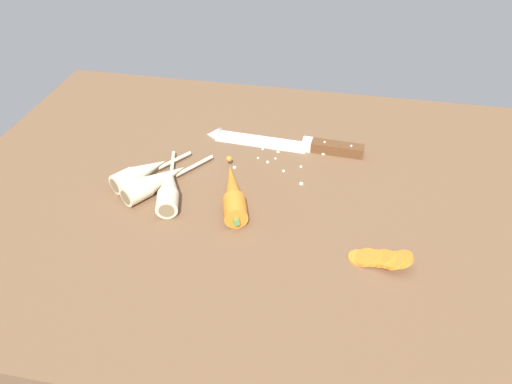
{
  "coord_description": "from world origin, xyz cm",
  "views": [
    {
      "loc": [
        14.89,
        -76.85,
        59.87
      ],
      "look_at": [
        0.0,
        -2.0,
        1.5
      ],
      "focal_mm": 36.2,
      "sensor_mm": 36.0,
      "label": 1
    }
  ],
  "objects_px": {
    "whole_carrot": "(233,193)",
    "parsnip_mid_left": "(156,182)",
    "parsnip_front": "(169,188)",
    "parsnip_mid_right": "(141,173)",
    "carrot_slice_stack": "(380,259)",
    "chefs_knife": "(281,142)"
  },
  "relations": [
    {
      "from": "whole_carrot",
      "to": "parsnip_mid_left",
      "type": "distance_m",
      "value": 0.15
    },
    {
      "from": "chefs_knife",
      "to": "whole_carrot",
      "type": "bearing_deg",
      "value": -104.26
    },
    {
      "from": "parsnip_mid_left",
      "to": "carrot_slice_stack",
      "type": "height_order",
      "value": "parsnip_mid_left"
    },
    {
      "from": "whole_carrot",
      "to": "parsnip_front",
      "type": "xyz_separation_m",
      "value": [
        -0.12,
        -0.01,
        -0.0
      ]
    },
    {
      "from": "chefs_knife",
      "to": "parsnip_front",
      "type": "distance_m",
      "value": 0.28
    },
    {
      "from": "whole_carrot",
      "to": "parsnip_mid_right",
      "type": "xyz_separation_m",
      "value": [
        -0.19,
        0.03,
        -0.0
      ]
    },
    {
      "from": "chefs_knife",
      "to": "whole_carrot",
      "type": "distance_m",
      "value": 0.22
    },
    {
      "from": "whole_carrot",
      "to": "parsnip_mid_right",
      "type": "bearing_deg",
      "value": 171.49
    },
    {
      "from": "parsnip_mid_left",
      "to": "parsnip_front",
      "type": "bearing_deg",
      "value": -25.36
    },
    {
      "from": "parsnip_front",
      "to": "chefs_knife",
      "type": "bearing_deg",
      "value": 51.63
    },
    {
      "from": "whole_carrot",
      "to": "parsnip_mid_left",
      "type": "relative_size",
      "value": 1.07
    },
    {
      "from": "parsnip_mid_left",
      "to": "parsnip_mid_right",
      "type": "distance_m",
      "value": 0.04
    },
    {
      "from": "parsnip_mid_left",
      "to": "carrot_slice_stack",
      "type": "bearing_deg",
      "value": -15.45
    },
    {
      "from": "parsnip_mid_right",
      "to": "whole_carrot",
      "type": "bearing_deg",
      "value": -8.51
    },
    {
      "from": "parsnip_mid_right",
      "to": "carrot_slice_stack",
      "type": "height_order",
      "value": "parsnip_mid_right"
    },
    {
      "from": "chefs_knife",
      "to": "parsnip_front",
      "type": "height_order",
      "value": "parsnip_front"
    },
    {
      "from": "parsnip_mid_right",
      "to": "carrot_slice_stack",
      "type": "bearing_deg",
      "value": -16.72
    },
    {
      "from": "whole_carrot",
      "to": "parsnip_mid_left",
      "type": "xyz_separation_m",
      "value": [
        -0.15,
        0.01,
        -0.0
      ]
    },
    {
      "from": "parsnip_front",
      "to": "parsnip_mid_left",
      "type": "height_order",
      "value": "same"
    },
    {
      "from": "carrot_slice_stack",
      "to": "whole_carrot",
      "type": "bearing_deg",
      "value": 157.8
    },
    {
      "from": "whole_carrot",
      "to": "parsnip_front",
      "type": "height_order",
      "value": "whole_carrot"
    },
    {
      "from": "parsnip_mid_left",
      "to": "parsnip_mid_right",
      "type": "bearing_deg",
      "value": 150.87
    }
  ]
}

